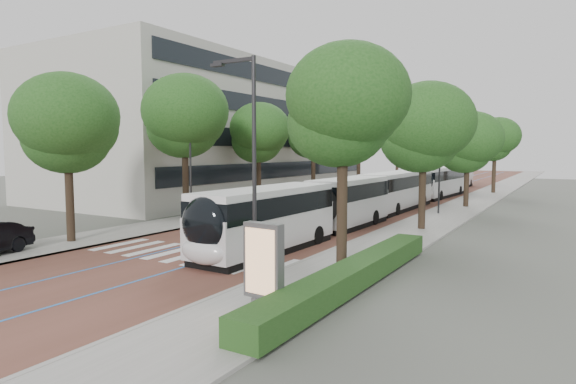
% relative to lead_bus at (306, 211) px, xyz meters
% --- Properties ---
extents(ground, '(160.00, 160.00, 0.00)m').
position_rel_lead_bus_xyz_m(ground, '(-3.02, -7.39, -1.63)').
color(ground, '#51544C').
rests_on(ground, ground).
extents(road, '(11.00, 140.00, 0.02)m').
position_rel_lead_bus_xyz_m(road, '(-3.02, 32.61, -1.62)').
color(road, '#563226').
rests_on(road, ground).
extents(sidewalk_left, '(4.00, 140.00, 0.12)m').
position_rel_lead_bus_xyz_m(sidewalk_left, '(-10.52, 32.61, -1.57)').
color(sidewalk_left, gray).
rests_on(sidewalk_left, ground).
extents(sidewalk_right, '(4.00, 140.00, 0.12)m').
position_rel_lead_bus_xyz_m(sidewalk_right, '(4.48, 32.61, -1.57)').
color(sidewalk_right, gray).
rests_on(sidewalk_right, ground).
extents(kerb_left, '(0.20, 140.00, 0.14)m').
position_rel_lead_bus_xyz_m(kerb_left, '(-8.62, 32.61, -1.57)').
color(kerb_left, gray).
rests_on(kerb_left, ground).
extents(kerb_right, '(0.20, 140.00, 0.14)m').
position_rel_lead_bus_xyz_m(kerb_right, '(2.58, 32.61, -1.57)').
color(kerb_right, gray).
rests_on(kerb_right, ground).
extents(zebra_crossing, '(10.55, 3.60, 0.01)m').
position_rel_lead_bus_xyz_m(zebra_crossing, '(-2.82, -6.39, -1.60)').
color(zebra_crossing, silver).
rests_on(zebra_crossing, ground).
extents(lane_line_left, '(0.12, 126.00, 0.01)m').
position_rel_lead_bus_xyz_m(lane_line_left, '(-4.62, 32.61, -1.60)').
color(lane_line_left, blue).
rests_on(lane_line_left, road).
extents(lane_line_right, '(0.12, 126.00, 0.01)m').
position_rel_lead_bus_xyz_m(lane_line_right, '(-1.42, 32.61, -1.60)').
color(lane_line_right, blue).
rests_on(lane_line_right, road).
extents(office_building, '(18.11, 40.00, 14.00)m').
position_rel_lead_bus_xyz_m(office_building, '(-22.49, 20.61, 5.37)').
color(office_building, '#BBB8AD').
rests_on(office_building, ground).
extents(hedge, '(1.20, 14.00, 0.80)m').
position_rel_lead_bus_xyz_m(hedge, '(6.08, -7.39, -1.11)').
color(hedge, '#1C4116').
rests_on(hedge, sidewalk_right).
extents(streetlight_near, '(1.82, 0.20, 8.00)m').
position_rel_lead_bus_xyz_m(streetlight_near, '(3.60, -10.39, 3.19)').
color(streetlight_near, '#28282A').
rests_on(streetlight_near, sidewalk_right).
extents(streetlight_far, '(1.82, 0.20, 8.00)m').
position_rel_lead_bus_xyz_m(streetlight_far, '(3.60, 14.61, 3.19)').
color(streetlight_far, '#28282A').
rests_on(streetlight_far, sidewalk_right).
extents(lamp_post_left, '(0.14, 0.14, 8.00)m').
position_rel_lead_bus_xyz_m(lamp_post_left, '(-9.12, 0.61, 2.49)').
color(lamp_post_left, '#28282A').
rests_on(lamp_post_left, sidewalk_left).
extents(trees_left, '(5.95, 60.32, 9.93)m').
position_rel_lead_bus_xyz_m(trees_left, '(-10.52, 16.74, 5.07)').
color(trees_left, black).
rests_on(trees_left, ground).
extents(trees_right, '(5.75, 47.02, 8.74)m').
position_rel_lead_bus_xyz_m(trees_right, '(4.68, 14.26, 4.42)').
color(trees_right, black).
rests_on(trees_right, ground).
extents(lead_bus, '(2.93, 18.45, 3.20)m').
position_rel_lead_bus_xyz_m(lead_bus, '(0.00, 0.00, 0.00)').
color(lead_bus, black).
rests_on(lead_bus, ground).
extents(bus_queued_0, '(2.60, 12.41, 3.20)m').
position_rel_lead_bus_xyz_m(bus_queued_0, '(-0.04, 15.73, -0.00)').
color(bus_queued_0, silver).
rests_on(bus_queued_0, ground).
extents(bus_queued_1, '(3.15, 12.51, 3.20)m').
position_rel_lead_bus_xyz_m(bus_queued_1, '(0.25, 29.01, -0.00)').
color(bus_queued_1, silver).
rests_on(bus_queued_1, ground).
extents(bus_queued_2, '(3.18, 12.51, 3.20)m').
position_rel_lead_bus_xyz_m(bus_queued_2, '(-0.60, 42.23, -0.00)').
color(bus_queued_2, silver).
rests_on(bus_queued_2, ground).
extents(ad_panel, '(1.33, 0.54, 2.73)m').
position_rel_lead_bus_xyz_m(ad_panel, '(4.86, -11.47, -0.08)').
color(ad_panel, '#59595B').
rests_on(ad_panel, sidewalk_right).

